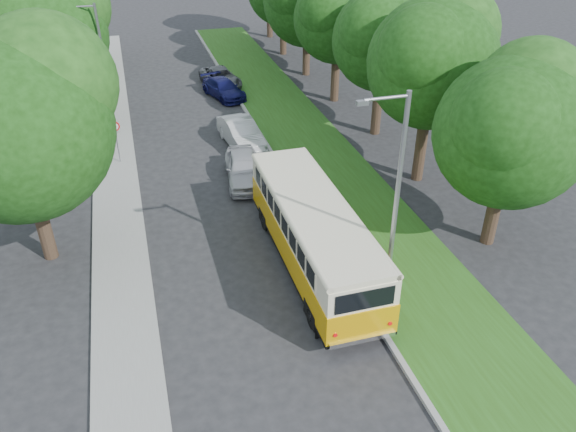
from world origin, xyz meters
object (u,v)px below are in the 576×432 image
object	(u,v)px
lamppost_near	(394,200)
lamppost_far	(103,67)
car_silver	(244,168)
car_white	(241,133)
vintage_bus	(313,235)
car_grey	(220,77)
car_blue	(224,89)

from	to	relation	value
lamppost_near	lamppost_far	xyz separation A→B (m)	(-8.91, 18.50, -0.25)
car_silver	car_white	distance (m)	4.39
vintage_bus	lamppost_far	bearing A→B (deg)	114.50
car_white	car_grey	size ratio (longest dim) A/B	1.01
vintage_bus	car_silver	xyz separation A→B (m)	(-1.05, 7.77, -0.72)
car_grey	lamppost_near	bearing A→B (deg)	-97.08
lamppost_near	car_white	world-z (taller)	lamppost_near
lamppost_far	car_silver	size ratio (longest dim) A/B	1.71
lamppost_near	car_silver	bearing A→B (deg)	104.44
car_silver	car_white	world-z (taller)	car_silver
lamppost_near	car_grey	distance (m)	26.00
car_grey	lamppost_far	bearing A→B (deg)	-146.70
car_silver	lamppost_far	bearing A→B (deg)	134.65
vintage_bus	car_silver	world-z (taller)	vintage_bus
car_blue	vintage_bus	bearing A→B (deg)	-107.48
car_white	car_grey	xyz separation A→B (m)	(0.76, 10.71, -0.12)
lamppost_far	car_grey	xyz separation A→B (m)	(7.70, 7.20, -3.49)
lamppost_far	car_white	xyz separation A→B (m)	(6.94, -3.51, -3.37)
car_silver	car_white	bearing A→B (deg)	86.28
vintage_bus	car_grey	size ratio (longest dim) A/B	2.21
car_grey	car_blue	bearing A→B (deg)	-105.02
lamppost_far	car_grey	size ratio (longest dim) A/B	1.67
vintage_bus	car_silver	size ratio (longest dim) A/B	2.26
car_white	car_grey	world-z (taller)	car_white
vintage_bus	car_blue	distance (m)	20.34
vintage_bus	car_grey	world-z (taller)	vintage_bus
car_white	car_blue	size ratio (longest dim) A/B	1.06
lamppost_near	car_white	distance (m)	15.54
lamppost_far	car_grey	world-z (taller)	lamppost_far
car_blue	car_grey	bearing A→B (deg)	68.02
lamppost_near	car_silver	size ratio (longest dim) A/B	1.82
car_silver	car_blue	xyz separation A→B (m)	(1.31, 12.55, -0.13)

